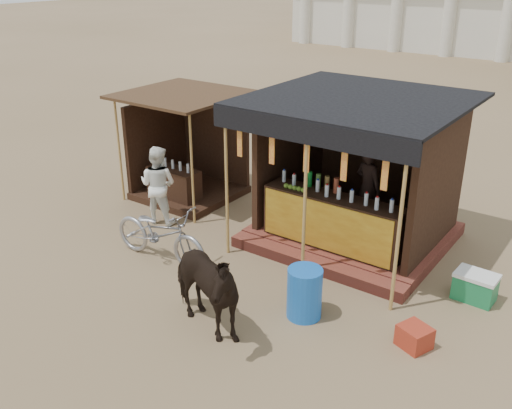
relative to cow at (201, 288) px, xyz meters
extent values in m
plane|color=#846B4C|center=(-0.58, 0.53, -0.71)|extent=(120.00, 120.00, 0.00)
cube|color=brown|center=(0.42, 4.03, -0.60)|extent=(3.40, 2.80, 0.22)
cube|color=brown|center=(0.42, 2.48, -0.61)|extent=(3.40, 0.35, 0.20)
cube|color=#331E12|center=(0.42, 3.08, -0.02)|extent=(2.60, 0.55, 0.95)
cube|color=orange|center=(0.42, 2.80, -0.02)|extent=(2.50, 0.02, 0.88)
cube|color=#331E12|center=(0.42, 5.28, 0.76)|extent=(3.00, 0.12, 2.50)
cube|color=#331E12|center=(-1.08, 4.03, 0.76)|extent=(0.12, 2.50, 2.50)
cube|color=#331E12|center=(1.92, 4.03, 0.76)|extent=(0.12, 2.50, 2.50)
cube|color=black|center=(0.42, 3.83, 2.04)|extent=(3.60, 3.60, 0.06)
cube|color=black|center=(0.42, 2.05, 1.86)|extent=(3.60, 0.06, 0.36)
cylinder|color=tan|center=(-1.18, 2.08, 0.66)|extent=(0.06, 0.06, 2.75)
cylinder|color=tan|center=(0.42, 2.08, 0.66)|extent=(0.06, 0.06, 2.75)
cylinder|color=tan|center=(2.02, 2.08, 0.66)|extent=(0.06, 0.06, 2.75)
cube|color=red|center=(-0.88, 2.08, 1.49)|extent=(0.10, 0.02, 0.55)
cube|color=red|center=(-0.23, 2.08, 1.49)|extent=(0.10, 0.02, 0.55)
cube|color=red|center=(0.42, 2.08, 1.49)|extent=(0.10, 0.02, 0.55)
cube|color=red|center=(1.07, 2.08, 1.49)|extent=(0.10, 0.02, 0.55)
cube|color=red|center=(1.72, 2.08, 1.49)|extent=(0.10, 0.02, 0.55)
imported|color=black|center=(0.57, 4.13, 0.31)|extent=(0.69, 0.57, 1.61)
cube|color=#331E12|center=(-3.58, 3.73, -0.64)|extent=(2.00, 2.00, 0.15)
cube|color=#331E12|center=(-3.58, 4.68, 0.34)|extent=(1.90, 0.10, 2.10)
cube|color=#331E12|center=(-4.53, 3.73, 0.34)|extent=(0.10, 1.90, 2.10)
cube|color=#472D19|center=(-3.58, 3.63, 1.64)|extent=(2.40, 2.40, 0.06)
cylinder|color=tan|center=(-4.63, 2.68, 0.46)|extent=(0.05, 0.05, 2.35)
cylinder|color=tan|center=(-2.53, 2.68, 0.46)|extent=(0.05, 0.05, 2.35)
cube|color=#331E12|center=(-3.58, 3.23, -0.31)|extent=(1.20, 0.50, 0.80)
imported|color=black|center=(0.00, 0.00, 0.00)|extent=(1.83, 1.16, 1.43)
imported|color=#999AA1|center=(-1.97, 1.16, -0.18)|extent=(2.05, 0.78, 1.06)
imported|color=white|center=(-3.15, 2.34, 0.09)|extent=(0.91, 0.78, 1.62)
cylinder|color=blue|center=(1.01, 1.16, -0.31)|extent=(0.68, 0.68, 0.80)
cube|color=#9C2C1A|center=(2.65, 1.42, -0.55)|extent=(0.52, 0.50, 0.32)
cube|color=#1B7A44|center=(2.97, 3.13, -0.51)|extent=(0.64, 0.44, 0.40)
cube|color=white|center=(2.97, 3.13, -0.28)|extent=(0.66, 0.46, 0.06)
cylinder|color=silver|center=(-14.58, 26.93, 1.09)|extent=(0.70, 0.70, 3.60)
cylinder|color=silver|center=(-11.58, 26.93, 1.09)|extent=(0.70, 0.70, 3.60)
cylinder|color=silver|center=(-8.58, 26.93, 1.09)|extent=(0.70, 0.70, 3.60)
cylinder|color=silver|center=(-5.58, 26.93, 1.09)|extent=(0.70, 0.70, 3.60)
cylinder|color=silver|center=(-2.58, 26.93, 1.09)|extent=(0.70, 0.70, 3.60)
camera|label=1|loc=(4.67, -5.18, 4.30)|focal=40.00mm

